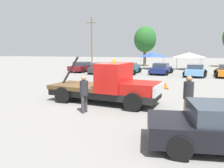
{
  "coord_description": "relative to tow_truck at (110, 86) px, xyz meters",
  "views": [
    {
      "loc": [
        4.02,
        -11.1,
        2.84
      ],
      "look_at": [
        0.5,
        0.0,
        1.05
      ],
      "focal_mm": 35.0,
      "sensor_mm": 36.0,
      "label": 1
    }
  ],
  "objects": [
    {
      "name": "parked_car_charcoal",
      "position": [
        -6.06,
        14.68,
        -0.29
      ],
      "size": [
        2.76,
        4.8,
        1.34
      ],
      "rotation": [
        0.0,
        0.0,
        1.66
      ],
      "color": "#2D2D33",
      "rests_on": "ground"
    },
    {
      "name": "parked_car_teal",
      "position": [
        -2.4,
        15.18,
        -0.29
      ],
      "size": [
        2.43,
        4.52,
        1.34
      ],
      "rotation": [
        0.0,
        0.0,
        1.55
      ],
      "color": "#196670",
      "rests_on": "ground"
    },
    {
      "name": "tree_center",
      "position": [
        -2.83,
        29.28,
        3.88
      ],
      "size": [
        4.02,
        4.02,
        7.19
      ],
      "color": "brown",
      "rests_on": "ground"
    },
    {
      "name": "traffic_cone",
      "position": [
        2.6,
        5.53,
        -0.68
      ],
      "size": [
        0.4,
        0.4,
        0.55
      ],
      "color": "black",
      "rests_on": "ground"
    },
    {
      "name": "parked_car_maroon",
      "position": [
        -9.04,
        15.82,
        -0.29
      ],
      "size": [
        2.83,
        4.67,
        1.34
      ],
      "rotation": [
        0.0,
        0.0,
        1.46
      ],
      "color": "maroon",
      "rests_on": "ground"
    },
    {
      "name": "utility_pole",
      "position": [
        -14.73,
        32.63,
        4.21
      ],
      "size": [
        2.2,
        0.24,
        9.76
      ],
      "color": "brown",
      "rests_on": "ground"
    },
    {
      "name": "tow_truck",
      "position": [
        0.0,
        0.0,
        0.0
      ],
      "size": [
        6.33,
        2.9,
        2.51
      ],
      "rotation": [
        0.0,
        0.0,
        -0.13
      ],
      "color": "black",
      "rests_on": "ground"
    },
    {
      "name": "canopy_tent_blue",
      "position": [
        -0.58,
        23.17,
        1.3
      ],
      "size": [
        3.3,
        3.3,
        2.61
      ],
      "color": "#9E9EA3",
      "rests_on": "ground"
    },
    {
      "name": "person_at_hood",
      "position": [
        -0.53,
        -2.12,
        0.05
      ],
      "size": [
        0.38,
        0.38,
        1.71
      ],
      "rotation": [
        0.0,
        0.0,
        6.07
      ],
      "color": "#38383D",
      "rests_on": "ground"
    },
    {
      "name": "parked_car_navy",
      "position": [
        1.36,
        15.91,
        -0.29
      ],
      "size": [
        2.8,
        4.44,
        1.34
      ],
      "rotation": [
        0.0,
        0.0,
        1.43
      ],
      "color": "navy",
      "rests_on": "ground"
    },
    {
      "name": "ground_plane",
      "position": [
        -0.37,
        0.05,
        -0.94
      ],
      "size": [
        160.0,
        160.0,
        0.0
      ],
      "primitive_type": "plane",
      "color": "gray"
    },
    {
      "name": "canopy_tent_white",
      "position": [
        4.7,
        23.47,
        1.24
      ],
      "size": [
        3.49,
        3.49,
        2.54
      ],
      "color": "#9E9EA3",
      "rests_on": "ground"
    },
    {
      "name": "person_near_truck",
      "position": [
        3.98,
        -1.78,
        0.12
      ],
      "size": [
        0.41,
        0.41,
        1.83
      ],
      "rotation": [
        0.0,
        0.0,
        2.35
      ],
      "color": "#847051",
      "rests_on": "ground"
    },
    {
      "name": "parked_car_skyblue",
      "position": [
        5.2,
        14.96,
        -0.29
      ],
      "size": [
        2.78,
        4.96,
        1.34
      ],
      "rotation": [
        0.0,
        0.0,
        1.46
      ],
      "color": "#669ED1",
      "rests_on": "ground"
    }
  ]
}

